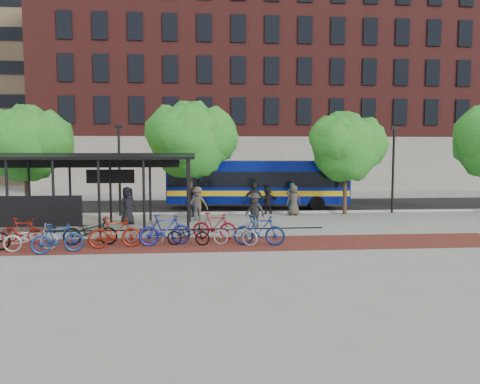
{
  "coord_description": "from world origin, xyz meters",
  "views": [
    {
      "loc": [
        -2.4,
        -23.33,
        3.68
      ],
      "look_at": [
        -0.41,
        0.38,
        1.6
      ],
      "focal_mm": 35.0,
      "sensor_mm": 36.0,
      "label": 1
    }
  ],
  "objects": [
    {
      "name": "building_tower",
      "position": [
        -16.0,
        40.0,
        15.0
      ],
      "size": [
        22.0,
        22.0,
        30.0
      ],
      "primitive_type": "cube",
      "color": "#7A664C",
      "rests_on": "ground"
    },
    {
      "name": "bike_rack_rail",
      "position": [
        -3.3,
        -4.1,
        0.0
      ],
      "size": [
        12.0,
        0.05,
        0.95
      ],
      "primitive_type": "cube",
      "color": "black",
      "rests_on": "ground"
    },
    {
      "name": "bike_6",
      "position": [
        -4.7,
        -4.63,
        0.48
      ],
      "size": [
        1.94,
        1.36,
        0.97
      ],
      "primitive_type": "imported",
      "rotation": [
        0.0,
        0.0,
        1.14
      ],
      "color": "gray",
      "rests_on": "ground"
    },
    {
      "name": "pedestrian_7",
      "position": [
        2.95,
        3.8,
        0.91
      ],
      "size": [
        0.69,
        0.48,
        1.82
      ],
      "primitive_type": "imported",
      "rotation": [
        0.0,
        0.0,
        3.07
      ],
      "color": "#1F364A",
      "rests_on": "ground"
    },
    {
      "name": "asphalt_street",
      "position": [
        0.0,
        8.0,
        0.01
      ],
      "size": [
        160.0,
        8.0,
        0.01
      ],
      "primitive_type": "cube",
      "color": "black",
      "rests_on": "ground"
    },
    {
      "name": "pedestrian_5",
      "position": [
        1.51,
        3.8,
        0.8
      ],
      "size": [
        1.54,
        1.08,
        1.6
      ],
      "primitive_type": "imported",
      "rotation": [
        0.0,
        0.0,
        3.6
      ],
      "color": "black",
      "rests_on": "ground"
    },
    {
      "name": "bike_2",
      "position": [
        -8.68,
        -5.69,
        0.49
      ],
      "size": [
        1.99,
        1.13,
        0.99
      ],
      "primitive_type": "imported",
      "rotation": [
        0.0,
        0.0,
        1.84
      ],
      "color": "#B3B4B6",
      "rests_on": "ground"
    },
    {
      "name": "bus",
      "position": [
        1.21,
        6.29,
        1.76
      ],
      "size": [
        11.54,
        3.55,
        3.07
      ],
      "rotation": [
        0.0,
        0.0,
        -0.09
      ],
      "color": "navy",
      "rests_on": "ground"
    },
    {
      "name": "bike_11",
      "position": [
        -0.14,
        -5.41,
        0.6
      ],
      "size": [
        2.08,
        0.94,
        1.21
      ],
      "primitive_type": "imported",
      "rotation": [
        0.0,
        0.0,
        1.38
      ],
      "color": "navy",
      "rests_on": "ground"
    },
    {
      "name": "curb",
      "position": [
        0.0,
        4.0,
        0.06
      ],
      "size": [
        160.0,
        0.25,
        0.12
      ],
      "primitive_type": "cube",
      "color": "#B7B7B2",
      "rests_on": "ground"
    },
    {
      "name": "bike_1",
      "position": [
        -9.49,
        -4.32,
        0.52
      ],
      "size": [
        1.77,
        0.68,
        1.04
      ],
      "primitive_type": "imported",
      "rotation": [
        0.0,
        0.0,
        1.46
      ],
      "color": "maroon",
      "rests_on": "ground"
    },
    {
      "name": "ground",
      "position": [
        0.0,
        0.0,
        0.0
      ],
      "size": [
        160.0,
        160.0,
        0.0
      ],
      "primitive_type": "plane",
      "color": "#9E9E99",
      "rests_on": "ground"
    },
    {
      "name": "tree_a",
      "position": [
        -11.91,
        3.35,
        4.24
      ],
      "size": [
        4.9,
        4.0,
        6.18
      ],
      "color": "#382619",
      "rests_on": "ground"
    },
    {
      "name": "bike_10",
      "position": [
        -1.07,
        -5.3,
        0.47
      ],
      "size": [
        1.91,
        1.15,
        0.95
      ],
      "primitive_type": "imported",
      "rotation": [
        0.0,
        0.0,
        1.26
      ],
      "color": "#A0A0A3",
      "rests_on": "ground"
    },
    {
      "name": "bus_shelter",
      "position": [
        -8.13,
        -0.48,
        3.0
      ],
      "size": [
        10.6,
        3.07,
        3.6
      ],
      "color": "black",
      "rests_on": "ground"
    },
    {
      "name": "lamp_post_left",
      "position": [
        -7.0,
        3.6,
        2.75
      ],
      "size": [
        0.35,
        0.2,
        5.12
      ],
      "color": "black",
      "rests_on": "ground"
    },
    {
      "name": "building_brick",
      "position": [
        10.0,
        26.0,
        10.0
      ],
      "size": [
        55.0,
        14.0,
        20.0
      ],
      "primitive_type": "cube",
      "color": "maroon",
      "rests_on": "ground"
    },
    {
      "name": "bike_5",
      "position": [
        -5.66,
        -5.44,
        0.6
      ],
      "size": [
        2.06,
        0.9,
        1.19
      ],
      "primitive_type": "imported",
      "rotation": [
        0.0,
        0.0,
        1.75
      ],
      "color": "maroon",
      "rests_on": "ground"
    },
    {
      "name": "tree_c",
      "position": [
        6.09,
        3.35,
        4.05
      ],
      "size": [
        4.66,
        3.8,
        5.92
      ],
      "color": "#382619",
      "rests_on": "ground"
    },
    {
      "name": "pedestrian_3",
      "position": [
        -2.59,
        1.46,
        0.9
      ],
      "size": [
        1.29,
        0.94,
        1.8
      ],
      "primitive_type": "imported",
      "rotation": [
        0.0,
        0.0,
        -0.25
      ],
      "color": "brown",
      "rests_on": "ground"
    },
    {
      "name": "pedestrian_4",
      "position": [
        0.55,
        2.5,
        0.96
      ],
      "size": [
        1.13,
        0.47,
        1.93
      ],
      "primitive_type": "imported",
      "rotation": [
        0.0,
        0.0,
        6.28
      ],
      "color": "black",
      "rests_on": "ground"
    },
    {
      "name": "pedestrian_6",
      "position": [
        2.91,
        2.99,
        0.87
      ],
      "size": [
        0.91,
        0.66,
        1.74
      ],
      "primitive_type": "imported",
      "rotation": [
        0.0,
        0.0,
        3.27
      ],
      "color": "#443C36",
      "rests_on": "ground"
    },
    {
      "name": "tree_b",
      "position": [
        -2.9,
        3.35,
        4.46
      ],
      "size": [
        5.15,
        4.2,
        6.47
      ],
      "color": "#382619",
      "rests_on": "ground"
    },
    {
      "name": "bike_9",
      "position": [
        -1.84,
        -3.92,
        0.56
      ],
      "size": [
        1.92,
        0.93,
        1.11
      ],
      "primitive_type": "imported",
      "rotation": [
        0.0,
        0.0,
        1.34
      ],
      "color": "maroon",
      "rests_on": "ground"
    },
    {
      "name": "bike_7",
      "position": [
        -3.82,
        -5.06,
        0.61
      ],
      "size": [
        2.11,
        1.07,
        1.22
      ],
      "primitive_type": "imported",
      "rotation": [
        0.0,
        0.0,
        1.83
      ],
      "color": "navy",
      "rests_on": "ground"
    },
    {
      "name": "bike_8",
      "position": [
        -2.9,
        -5.16,
        0.44
      ],
      "size": [
        1.74,
        0.81,
        0.88
      ],
      "primitive_type": "imported",
      "rotation": [
        0.0,
        0.0,
        1.43
      ],
      "color": "black",
      "rests_on": "ground"
    },
    {
      "name": "bike_3",
      "position": [
        -7.58,
        -6.18,
        0.55
      ],
      "size": [
        1.88,
        1.13,
        1.09
      ],
      "primitive_type": "imported",
      "rotation": [
        0.0,
        0.0,
        1.94
      ],
      "color": "navy",
      "rests_on": "ground"
    },
    {
      "name": "bike_4",
      "position": [
        -6.74,
        -4.81,
        0.55
      ],
      "size": [
        2.11,
        0.8,
        1.1
      ],
      "primitive_type": "imported",
      "rotation": [
        0.0,
        0.0,
        1.61
      ],
      "color": "black",
      "rests_on": "ground"
    },
    {
      "name": "pedestrian_2",
      "position": [
        -2.84,
        2.99,
        0.83
      ],
      "size": [
        1.01,
        0.95,
        1.66
      ],
      "primitive_type": "imported",
      "rotation": [
        0.0,
        0.0,
        3.66
      ],
      "color": "#1E2B46",
      "rests_on": "ground"
    },
    {
      "name": "pedestrian_0",
      "position": [
        -6.08,
        0.42,
        0.95
      ],
      "size": [
        1.08,
        1.08,
        1.9
      ],
      "primitive_type": "imported",
      "rotation": [
        0.0,
        0.0,
        0.78
      ],
      "color": "black",
      "rests_on": "ground"
    },
    {
      "name": "brick_strip",
      "position": [
        -2.0,
        -5.0,
        0.0
      ],
      "size": [
        24.0,
        3.0,
        0.01
      ],
      "primitive_type": "cube",
      "color": "maroon",
      "rests_on": "ground"
    },
    {
      "name": "lamp_post_right",
      "position": [
        9.0,
        3.6,
        2.75
      ],
      "size": [
        0.35,
        0.2,
        5.12
      ],
      "color": "black",
      "rests_on": "ground"
    },
    {
      "name": "pedestrian_9",
      "position": [
        0.19,
        -1.06,
        0.84
      ],
      "size": [
        1.23,
        1.18,
        1.68
      ],
      "primitive_type": "imported",
      "rotation": [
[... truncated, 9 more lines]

